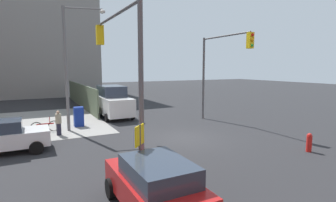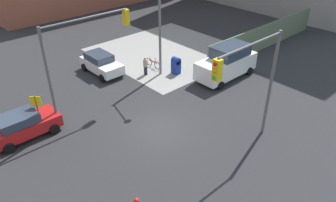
{
  "view_description": "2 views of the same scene",
  "coord_description": "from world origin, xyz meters",
  "views": [
    {
      "loc": [
        -12.91,
        7.86,
        4.16
      ],
      "look_at": [
        1.2,
        0.46,
        2.12
      ],
      "focal_mm": 28.0,
      "sensor_mm": 36.0,
      "label": 1
    },
    {
      "loc": [
        -10.81,
        -12.61,
        12.09
      ],
      "look_at": [
        1.56,
        0.9,
        1.02
      ],
      "focal_mm": 35.0,
      "sensor_mm": 36.0,
      "label": 2
    }
  ],
  "objects": [
    {
      "name": "ground_plane",
      "position": [
        0.0,
        0.0,
        0.0
      ],
      "size": [
        120.0,
        120.0,
        0.0
      ],
      "primitive_type": "plane",
      "color": "#28282B"
    },
    {
      "name": "traffic_signal_nw_corner",
      "position": [
        -2.16,
        4.5,
        4.67
      ],
      "size": [
        6.07,
        0.36,
        6.5
      ],
      "color": "#59595B",
      "rests_on": "ground"
    },
    {
      "name": "warning_sign_two_way",
      "position": [
        -5.4,
        4.93,
        1.64
      ],
      "size": [
        0.48,
        0.48,
        2.4
      ],
      "color": "#4C4C4C",
      "rests_on": "ground"
    },
    {
      "name": "building_loft_east",
      "position": [
        36.0,
        10.5,
        10.49
      ],
      "size": [
        20.0,
        24.0,
        20.98
      ],
      "color": "gray",
      "rests_on": "ground"
    },
    {
      "name": "fire_hydrant",
      "position": [
        -5.0,
        -4.2,
        0.49
      ],
      "size": [
        0.26,
        0.26,
        0.94
      ],
      "color": "red",
      "rests_on": "ground"
    },
    {
      "name": "traffic_signal_se_corner",
      "position": [
        2.48,
        -4.5,
        4.62
      ],
      "size": [
        5.32,
        0.36,
        6.5
      ],
      "color": "#59595B",
      "rests_on": "ground"
    },
    {
      "name": "street_lamp_corner",
      "position": [
        5.11,
        5.44,
        4.7
      ],
      "size": [
        0.98,
        2.6,
        8.0
      ],
      "color": "slate",
      "rests_on": "ground"
    },
    {
      "name": "mailbox_blue",
      "position": [
        6.2,
        5.0,
        0.76
      ],
      "size": [
        0.56,
        0.64,
        1.43
      ],
      "color": "navy",
      "rests_on": "ground"
    },
    {
      "name": "van_white_delivery",
      "position": [
        8.75,
        1.8,
        1.28
      ],
      "size": [
        5.4,
        2.32,
        2.62
      ],
      "color": "white",
      "rests_on": "ground"
    },
    {
      "name": "construction_fence",
      "position": [
        16.29,
        3.2,
        1.2
      ],
      "size": [
        16.59,
        0.12,
        2.4
      ],
      "primitive_type": "cube",
      "color": "#56664C",
      "rests_on": "ground"
    },
    {
      "name": "sidewalk_corner",
      "position": [
        9.0,
        9.0,
        0.01
      ],
      "size": [
        12.0,
        12.0,
        0.01
      ],
      "primitive_type": "cube",
      "color": "gray",
      "rests_on": "ground"
    },
    {
      "name": "hatchback_white",
      "position": [
        1.75,
        9.26,
        0.84
      ],
      "size": [
        2.02,
        4.03,
        1.62
      ],
      "color": "white",
      "rests_on": "ground"
    },
    {
      "name": "bicycle_leaning_on_fence",
      "position": [
        5.6,
        7.2,
        0.35
      ],
      "size": [
        0.05,
        1.75,
        0.97
      ],
      "color": "black",
      "rests_on": "ground"
    },
    {
      "name": "pedestrian_crossing",
      "position": [
        4.2,
        6.5,
        0.79
      ],
      "size": [
        0.36,
        0.36,
        1.54
      ],
      "rotation": [
        0.0,
        0.0,
        0.23
      ],
      "color": "#9E937A",
      "rests_on": "ground"
    },
    {
      "name": "sedan_red",
      "position": [
        -6.44,
        4.9,
        0.84
      ],
      "size": [
        3.99,
        2.02,
        1.62
      ],
      "color": "#B21919",
      "rests_on": "ground"
    }
  ]
}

